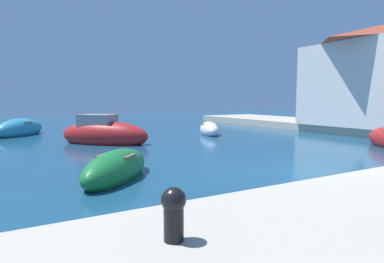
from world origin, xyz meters
name	(u,v)px	position (x,y,z in m)	size (l,w,h in m)	color
ground	(302,173)	(0.00, 0.00, 0.00)	(80.00, 80.00, 0.00)	navy
moored_boat_0	(104,134)	(-3.47, 9.33, 0.47)	(4.38, 4.40, 1.76)	#B21E1E
moored_boat_3	(209,130)	(3.37, 10.40, 0.28)	(2.22, 3.28, 1.00)	white
moored_boat_4	(116,168)	(-5.00, 2.04, 0.28)	(3.01, 3.22, 1.01)	#197233
moored_boat_5	(20,129)	(-6.95, 15.54, 0.36)	(3.46, 3.84, 1.31)	teal
waterfront_building_main	(378,75)	(13.00, 5.70, 3.70)	(6.80, 7.84, 6.28)	white
mooring_bollard	(174,211)	(-5.86, -3.29, 0.87)	(0.30, 0.30, 0.65)	black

